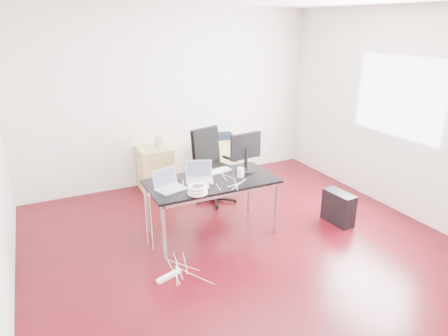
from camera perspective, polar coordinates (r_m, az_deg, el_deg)
name	(u,v)px	position (r m, az deg, el deg)	size (l,w,h in m)	color
room_shell	(249,136)	(4.40, 3.55, 4.62)	(5.00, 5.00, 5.00)	#3A060D
desk	(212,184)	(4.98, -1.79, -2.32)	(1.60, 0.80, 0.73)	black
office_chair	(212,162)	(5.97, -1.72, 0.87)	(0.58, 0.60, 1.08)	black
filing_cabinet_left	(155,169)	(6.53, -9.78, -0.09)	(0.50, 0.50, 0.70)	tan
filing_cabinet_right	(224,158)	(6.94, 0.04, 1.46)	(0.50, 0.50, 0.70)	tan
pc_tower	(338,208)	(5.62, 16.03, -5.47)	(0.20, 0.45, 0.44)	black
wastebasket	(165,179)	(6.66, -8.42, -1.52)	(0.24, 0.24, 0.28)	black
power_strip	(169,276)	(4.47, -7.89, -15.04)	(0.30, 0.06, 0.04)	white
laptop_left	(169,185)	(4.72, -7.89, -2.35)	(0.39, 0.34, 0.23)	silver
laptop_right	(199,176)	(4.94, -3.52, -1.16)	(0.40, 0.35, 0.23)	silver
monitor	(246,150)	(5.18, 3.12, 2.55)	(0.45, 0.26, 0.51)	black
keyboard	(215,172)	(5.20, -1.27, -0.55)	(0.44, 0.14, 0.02)	white
cup_white	(240,173)	(5.03, 2.34, -0.66)	(0.08, 0.08, 0.12)	white
cup_brown	(242,171)	(5.12, 2.61, -0.42)	(0.08, 0.08, 0.10)	#50231B
cable_coil	(197,190)	(4.55, -3.82, -3.13)	(0.24, 0.24, 0.11)	white
power_adapter	(206,187)	(4.73, -2.60, -2.68)	(0.07, 0.07, 0.03)	white
speaker	(158,142)	(6.38, -9.37, 3.62)	(0.09, 0.08, 0.18)	#9E9E9E
navy_garment	(223,136)	(6.82, -0.11, 4.59)	(0.30, 0.24, 0.09)	black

